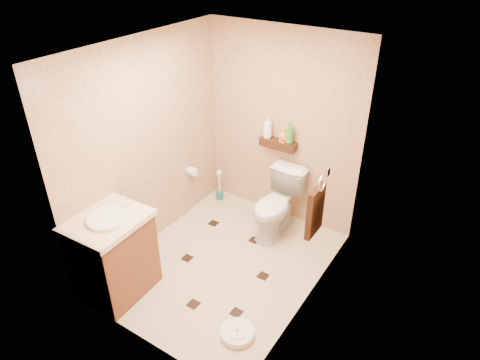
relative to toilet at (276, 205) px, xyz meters
The scene contains 18 objects.
ground 0.94m from the toilet, 103.06° to the right, with size 2.50×2.50×0.00m, color tan.
wall_back 0.93m from the toilet, 114.78° to the left, with size 2.00×0.04×2.40m, color tan.
wall_front 2.24m from the toilet, 95.29° to the right, with size 2.00×0.04×2.40m, color tan.
wall_left 1.66m from the toilet, 145.11° to the right, with size 0.04×2.50×2.40m, color tan.
wall_right 1.41m from the toilet, 45.87° to the right, with size 0.04×2.50×2.40m, color tan.
ceiling 2.18m from the toilet, 103.06° to the right, with size 2.00×2.50×0.02m, color silver.
wall_shelf 0.73m from the toilet, 119.72° to the left, with size 0.46×0.14×0.10m, color #391A0F.
floor_accents 0.97m from the toilet, 100.85° to the right, with size 1.17×1.33×0.01m.
toilet is the anchor object (origin of this frame).
vanity 1.97m from the toilet, 116.99° to the right, with size 0.64×0.76×1.05m.
bathroom_scale 1.68m from the toilet, 73.52° to the right, with size 0.39×0.39×0.07m.
toilet_brush 1.07m from the toilet, 166.78° to the left, with size 0.10×0.10×0.45m.
towel_ring 1.08m from the toilet, 38.94° to the right, with size 0.12×0.30×0.76m.
toilet_paper 1.17m from the toilet, behind, with size 0.12×0.11×0.12m.
bottle_a 0.94m from the toilet, 135.54° to the left, with size 0.11×0.11×0.28m, color white.
bottle_b 0.84m from the toilet, 109.67° to the left, with size 0.08×0.08×0.18m, color #FFA435.
bottle_c 0.83m from the toilet, 108.42° to the left, with size 0.12×0.12×0.15m, color #BC3716.
bottle_d 0.87m from the toilet, 98.39° to the left, with size 0.10×0.10×0.26m, color #34822B.
Camera 1 is at (2.14, -2.99, 3.29)m, focal length 32.00 mm.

